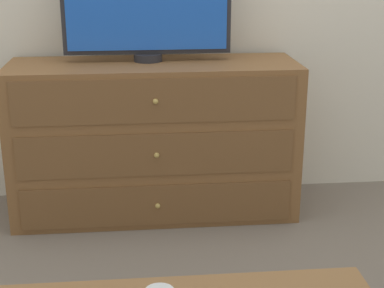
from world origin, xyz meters
TOP-DOWN VIEW (x-y plane):
  - ground_plane at (0.00, 0.00)m, footprint 12.00×12.00m
  - dresser at (-0.08, -0.25)m, footprint 1.33×0.45m

SIDE VIEW (x-z plane):
  - ground_plane at x=0.00m, z-range 0.00..0.00m
  - dresser at x=-0.08m, z-range 0.00..0.73m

